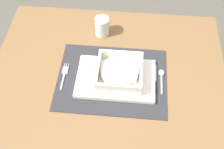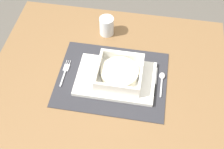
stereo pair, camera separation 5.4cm
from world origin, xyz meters
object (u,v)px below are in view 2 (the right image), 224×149
at_px(bread_knife, 147,89).
at_px(drinking_glass, 107,27).
at_px(porridge_bowl, 119,73).
at_px(dining_table, 108,91).
at_px(spoon, 162,78).
at_px(fork, 65,71).
at_px(butter_knife, 155,83).

bearing_deg(bread_knife, drinking_glass, 126.63).
bearing_deg(porridge_bowl, dining_table, 168.37).
xyz_separation_m(dining_table, drinking_glass, (-0.05, 0.24, 0.14)).
bearing_deg(drinking_glass, spoon, -40.27).
xyz_separation_m(fork, spoon, (0.39, 0.03, 0.00)).
bearing_deg(drinking_glass, bread_knife, -53.38).
height_order(dining_table, porridge_bowl, porridge_bowl).
relative_size(dining_table, drinking_glass, 11.26).
xyz_separation_m(porridge_bowl, drinking_glass, (-0.10, 0.25, -0.00)).
relative_size(butter_knife, bread_knife, 0.96).
bearing_deg(butter_knife, porridge_bowl, 178.99).
bearing_deg(spoon, drinking_glass, 139.65).
relative_size(spoon, drinking_glass, 1.39).
bearing_deg(spoon, butter_knife, -137.13).
bearing_deg(dining_table, bread_knife, -14.16).
relative_size(fork, butter_knife, 0.99).
distance_m(dining_table, bread_knife, 0.20).
bearing_deg(dining_table, spoon, 4.78).
height_order(porridge_bowl, drinking_glass, drinking_glass).
relative_size(porridge_bowl, bread_knife, 1.24).
relative_size(dining_table, porridge_bowl, 5.42).
bearing_deg(fork, bread_knife, -7.18).
distance_m(porridge_bowl, spoon, 0.17).
bearing_deg(dining_table, fork, -177.56).
bearing_deg(bread_knife, porridge_bowl, 164.78).
relative_size(porridge_bowl, spoon, 1.49).
distance_m(dining_table, fork, 0.20).
bearing_deg(bread_knife, dining_table, 165.85).
xyz_separation_m(butter_knife, drinking_glass, (-0.24, 0.25, 0.03)).
distance_m(dining_table, butter_knife, 0.22).
height_order(porridge_bowl, butter_knife, porridge_bowl).
bearing_deg(porridge_bowl, spoon, 9.56).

